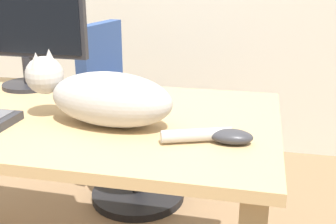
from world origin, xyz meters
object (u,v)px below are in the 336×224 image
object	(u,v)px
office_chair	(127,128)
cat	(103,96)
computer_mouse	(231,136)
monitor	(23,26)

from	to	relation	value
office_chair	cat	distance (m)	0.96
computer_mouse	office_chair	bearing A→B (deg)	122.78
monitor	computer_mouse	world-z (taller)	monitor
monitor	computer_mouse	bearing A→B (deg)	-25.91
office_chair	cat	size ratio (longest dim) A/B	1.49
office_chair	computer_mouse	bearing A→B (deg)	-57.22
cat	computer_mouse	bearing A→B (deg)	-9.82
monitor	cat	distance (m)	0.54
cat	computer_mouse	distance (m)	0.37
office_chair	monitor	size ratio (longest dim) A/B	1.88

